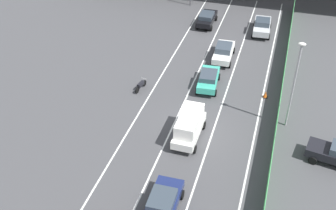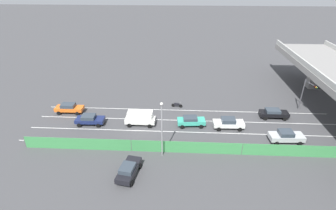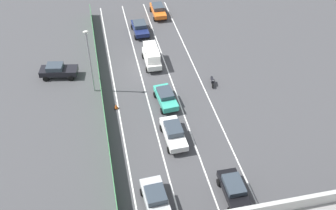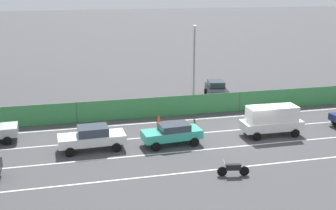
{
  "view_description": "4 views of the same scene",
  "coord_description": "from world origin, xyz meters",
  "px_view_note": "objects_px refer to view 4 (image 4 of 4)",
  "views": [
    {
      "loc": [
        5.86,
        -26.78,
        21.96
      ],
      "look_at": [
        -2.46,
        0.84,
        1.2
      ],
      "focal_mm": 44.99,
      "sensor_mm": 36.0,
      "label": 1
    },
    {
      "loc": [
        34.01,
        4.72,
        21.45
      ],
      "look_at": [
        -2.49,
        2.76,
        2.28
      ],
      "focal_mm": 27.75,
      "sensor_mm": 36.0,
      "label": 2
    },
    {
      "loc": [
        6.51,
        39.13,
        27.87
      ],
      "look_at": [
        -0.12,
        7.83,
        0.92
      ],
      "focal_mm": 42.46,
      "sensor_mm": 36.0,
      "label": 3
    },
    {
      "loc": [
        -28.58,
        13.68,
        11.39
      ],
      "look_at": [
        2.96,
        5.94,
        2.05
      ],
      "focal_mm": 46.56,
      "sensor_mm": 36.0,
      "label": 4
    }
  ],
  "objects_px": {
    "motorcycle": "(233,169)",
    "car_van_white": "(272,119)",
    "traffic_cone": "(159,118)",
    "car_taxi_teal": "(172,133)",
    "car_hatchback_white": "(92,137)",
    "parked_sedan_dark": "(216,89)",
    "street_lamp": "(194,61)"
  },
  "relations": [
    {
      "from": "motorcycle",
      "to": "car_van_white",
      "type": "bearing_deg",
      "value": -42.27
    },
    {
      "from": "motorcycle",
      "to": "traffic_cone",
      "type": "relative_size",
      "value": 3.05
    },
    {
      "from": "car_taxi_teal",
      "to": "car_van_white",
      "type": "bearing_deg",
      "value": -89.03
    },
    {
      "from": "motorcycle",
      "to": "car_hatchback_white",
      "type": "bearing_deg",
      "value": 51.33
    },
    {
      "from": "parked_sedan_dark",
      "to": "traffic_cone",
      "type": "relative_size",
      "value": 7.2
    },
    {
      "from": "car_hatchback_white",
      "to": "traffic_cone",
      "type": "distance_m",
      "value": 7.73
    },
    {
      "from": "parked_sedan_dark",
      "to": "car_van_white",
      "type": "bearing_deg",
      "value": -178.3
    },
    {
      "from": "car_hatchback_white",
      "to": "motorcycle",
      "type": "distance_m",
      "value": 10.15
    },
    {
      "from": "car_van_white",
      "to": "car_taxi_teal",
      "type": "relative_size",
      "value": 1.06
    },
    {
      "from": "car_hatchback_white",
      "to": "car_taxi_teal",
      "type": "distance_m",
      "value": 5.65
    },
    {
      "from": "car_van_white",
      "to": "traffic_cone",
      "type": "xyz_separation_m",
      "value": [
        5.27,
        7.59,
        -0.98
      ]
    },
    {
      "from": "car_hatchback_white",
      "to": "traffic_cone",
      "type": "relative_size",
      "value": 7.31
    },
    {
      "from": "parked_sedan_dark",
      "to": "motorcycle",
      "type": "bearing_deg",
      "value": 163.34
    },
    {
      "from": "car_hatchback_white",
      "to": "traffic_cone",
      "type": "bearing_deg",
      "value": -49.4
    },
    {
      "from": "car_taxi_teal",
      "to": "street_lamp",
      "type": "xyz_separation_m",
      "value": [
        7.48,
        -3.87,
        3.75
      ]
    },
    {
      "from": "motorcycle",
      "to": "car_taxi_teal",
      "type": "bearing_deg",
      "value": 20.95
    },
    {
      "from": "car_taxi_teal",
      "to": "car_hatchback_white",
      "type": "bearing_deg",
      "value": 86.13
    },
    {
      "from": "car_van_white",
      "to": "car_taxi_teal",
      "type": "height_order",
      "value": "car_van_white"
    },
    {
      "from": "car_van_white",
      "to": "street_lamp",
      "type": "height_order",
      "value": "street_lamp"
    },
    {
      "from": "parked_sedan_dark",
      "to": "street_lamp",
      "type": "distance_m",
      "value": 6.49
    },
    {
      "from": "car_hatchback_white",
      "to": "street_lamp",
      "type": "xyz_separation_m",
      "value": [
        7.1,
        -9.51,
        3.71
      ]
    },
    {
      "from": "street_lamp",
      "to": "traffic_cone",
      "type": "xyz_separation_m",
      "value": [
        -2.09,
        3.66,
        -4.34
      ]
    },
    {
      "from": "car_hatchback_white",
      "to": "motorcycle",
      "type": "height_order",
      "value": "car_hatchback_white"
    },
    {
      "from": "traffic_cone",
      "to": "car_taxi_teal",
      "type": "bearing_deg",
      "value": 177.72
    },
    {
      "from": "parked_sedan_dark",
      "to": "traffic_cone",
      "type": "bearing_deg",
      "value": 129.62
    },
    {
      "from": "motorcycle",
      "to": "parked_sedan_dark",
      "type": "relative_size",
      "value": 0.42
    },
    {
      "from": "car_van_white",
      "to": "street_lamp",
      "type": "xyz_separation_m",
      "value": [
        7.35,
        3.94,
        3.36
      ]
    },
    {
      "from": "car_hatchback_white",
      "to": "car_taxi_teal",
      "type": "xyz_separation_m",
      "value": [
        -0.38,
        -5.64,
        -0.04
      ]
    },
    {
      "from": "motorcycle",
      "to": "traffic_cone",
      "type": "distance_m",
      "value": 11.54
    },
    {
      "from": "motorcycle",
      "to": "street_lamp",
      "type": "height_order",
      "value": "street_lamp"
    },
    {
      "from": "car_hatchback_white",
      "to": "traffic_cone",
      "type": "xyz_separation_m",
      "value": [
        5.02,
        -5.85,
        -0.63
      ]
    },
    {
      "from": "motorcycle",
      "to": "street_lamp",
      "type": "distance_m",
      "value": 14.16
    }
  ]
}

